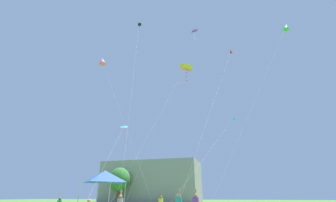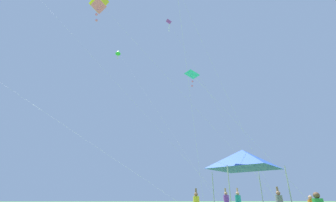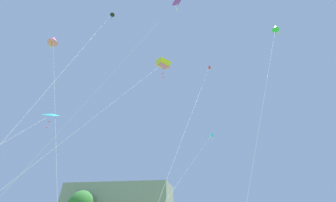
{
  "view_description": "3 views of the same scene",
  "coord_description": "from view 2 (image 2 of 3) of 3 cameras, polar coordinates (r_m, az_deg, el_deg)",
  "views": [
    {
      "loc": [
        6.09,
        -13.67,
        1.64
      ],
      "look_at": [
        -0.68,
        10.6,
        12.34
      ],
      "focal_mm": 24.0,
      "sensor_mm": 36.0,
      "label": 1
    },
    {
      "loc": [
        -16.22,
        9.22,
        1.32
      ],
      "look_at": [
        3.74,
        7.72,
        10.03
      ],
      "focal_mm": 24.0,
      "sensor_mm": 36.0,
      "label": 2
    },
    {
      "loc": [
        4.08,
        -2.0,
        2.98
      ],
      "look_at": [
        2.04,
        11.59,
        11.66
      ],
      "focal_mm": 20.0,
      "sensor_mm": 36.0,
      "label": 3
    }
  ],
  "objects": [
    {
      "name": "festival_tent",
      "position": [
        12.7,
        18.59,
        -13.86
      ],
      "size": [
        3.01,
        3.01,
        3.69
      ],
      "color": "#B7B7BC",
      "rests_on": "ground"
    },
    {
      "name": "person_purple_shirt",
      "position": [
        20.61,
        14.67,
        -23.66
      ],
      "size": [
        0.43,
        0.43,
        2.11
      ],
      "rotation": [
        0.0,
        0.0,
        0.47
      ],
      "color": "#282833",
      "rests_on": "ground"
    },
    {
      "name": "kite_yellow_box_0",
      "position": [
        25.47,
        -17.11,
        22.67
      ],
      "size": [
        4.43,
        15.26,
        19.99
      ],
      "color": "silver",
      "rests_on": "ground"
    },
    {
      "name": "kite_cyan_delta_3",
      "position": [
        13.91,
        6.46,
        6.47
      ],
      "size": [
        1.35,
        7.62,
        8.61
      ],
      "color": "silver",
      "rests_on": "ground"
    },
    {
      "name": "kite_purple_delta_5",
      "position": [
        26.66,
        0.49,
        19.09
      ],
      "size": [
        5.28,
        6.82,
        19.92
      ],
      "color": "silver",
      "rests_on": "ground"
    },
    {
      "name": "kite_green_diamond_7",
      "position": [
        39.39,
        -12.54,
        12.0
      ],
      "size": [
        12.35,
        12.85,
        24.48
      ],
      "color": "silver",
      "rests_on": "ground"
    }
  ]
}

